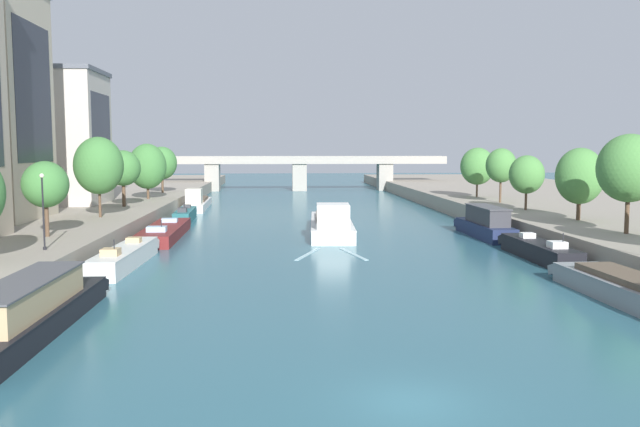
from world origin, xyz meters
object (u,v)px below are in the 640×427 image
Objects in this scene: tree_right_third at (477,166)px; tree_left_nearest at (45,185)px; moored_boat_right_lone at (538,250)px; lamppost_left_bank at (43,208)px; tree_left_distant at (99,166)px; moored_boat_left_near at (126,256)px; moored_boat_left_lone at (165,231)px; tree_right_end_of_row at (580,176)px; tree_left_third at (123,168)px; moored_boat_left_second at (185,215)px; barge_midriver at (331,224)px; moored_boat_right_gap_after at (485,224)px; tree_left_far at (147,166)px; bridge_far at (299,169)px; moored_boat_left_end at (197,202)px; tree_right_past_mid at (629,168)px; moored_boat_left_midway at (32,310)px; tree_right_distant at (527,175)px; tree_left_second at (162,163)px; tree_right_by_lamp at (501,165)px.

tree_left_nearest is at bearing -140.24° from tree_right_third.
moored_boat_right_lone is 35.00m from lamppost_left_bank.
moored_boat_left_near is at bearing -69.36° from tree_left_distant.
moored_boat_left_lone is 38.23m from tree_right_end_of_row.
moored_boat_right_lone is at bearing -35.20° from tree_left_third.
tree_left_nearest is (-6.17, -27.11, 5.01)m from moored_boat_left_second.
tree_right_third reaches higher than tree_right_end_of_row.
tree_left_third reaches higher than barge_midriver.
barge_midriver reaches higher than moored_boat_right_gap_after.
tree_left_far reaches higher than bridge_far.
barge_midriver is 32.19m from moored_boat_left_end.
tree_left_third is 11.15m from tree_left_far.
tree_right_past_mid is (6.74, -0.12, 6.14)m from moored_boat_right_lone.
moored_boat_left_midway is 61.17m from moored_boat_left_end.
tree_left_distant is 0.13× the size of bridge_far.
moored_boat_left_end is 2.55× the size of tree_right_end_of_row.
tree_left_distant is 45.35m from tree_right_past_mid.
tree_right_distant is (42.94, -6.90, -0.53)m from tree_left_third.
tree_right_end_of_row is (43.79, -39.71, -0.35)m from tree_left_second.
tree_right_end_of_row is (43.60, -5.27, -0.88)m from tree_left_distant.
tree_right_past_mid is at bearing -20.90° from moored_boat_left_lone.
moored_boat_right_lone is at bearing -1.65° from tree_left_nearest.
tree_left_far reaches higher than moored_boat_left_end.
bridge_far is at bearing 102.32° from moored_boat_right_gap_after.
moored_boat_left_near is at bearing -100.38° from bridge_far.
tree_right_end_of_row is at bearing 19.26° from lamppost_left_bank.
tree_left_second reaches higher than tree_right_end_of_row.
tree_left_nearest reaches higher than moored_boat_right_lone.
moored_boat_left_second is 8.70m from tree_left_third.
tree_left_second is at bearing 91.14° from tree_left_far.
moored_boat_left_near is at bearing -76.91° from tree_left_third.
lamppost_left_bank is (-3.72, 12.45, 3.48)m from moored_boat_left_midway.
tree_right_past_mid is 1.16× the size of tree_right_end_of_row.
barge_midriver is at bearing 166.97° from moored_boat_right_gap_after.
moored_boat_left_near is 7.13m from lamppost_left_bank.
moored_boat_right_lone is at bearing -103.67° from tree_right_by_lamp.
moored_boat_right_gap_after reaches higher than moored_boat_left_second.
tree_left_nearest is 0.73× the size of tree_left_distant.
moored_boat_left_second is at bearing 20.19° from tree_left_third.
tree_left_far reaches higher than moored_boat_right_gap_after.
tree_left_distant is at bearing -100.78° from moored_boat_left_end.
tree_right_past_mid is at bearing -18.81° from tree_left_distant.
tree_left_third is at bearing 92.08° from tree_left_distant.
tree_left_third is at bearing -176.63° from tree_right_by_lamp.
tree_right_by_lamp reaches higher than tree_left_third.
tree_right_by_lamp is at bearing 32.25° from tree_left_nearest.
tree_left_third is at bearing -110.91° from bridge_far.
moored_boat_right_lone is at bearing 8.89° from lamppost_left_bank.
tree_left_third is at bearing 149.10° from tree_right_past_mid.
barge_midriver reaches higher than moored_boat_left_second.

